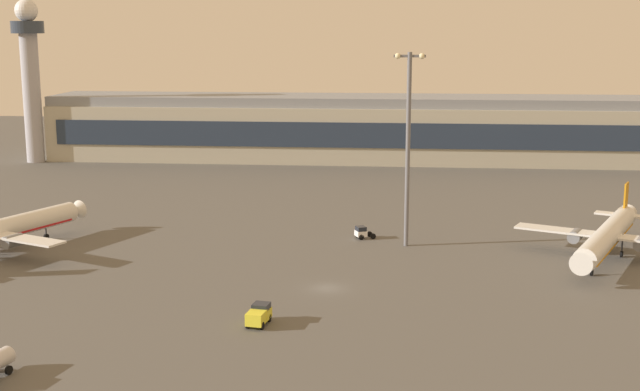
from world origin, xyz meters
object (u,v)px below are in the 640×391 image
at_px(control_tower, 30,69).
at_px(cargo_loader, 259,315).
at_px(apron_light_east, 408,139).
at_px(pushback_tug, 362,232).
at_px(airplane_near_gate, 608,236).

bearing_deg(control_tower, cargo_loader, -56.30).
relative_size(control_tower, apron_light_east, 1.35).
height_order(pushback_tug, cargo_loader, cargo_loader).
distance_m(pushback_tug, apron_light_east, 17.69).
xyz_separation_m(control_tower, pushback_tug, (85.90, -72.46, -22.21)).
relative_size(cargo_loader, apron_light_east, 0.15).
xyz_separation_m(airplane_near_gate, pushback_tug, (-36.49, 8.45, -2.35)).
height_order(control_tower, pushback_tug, control_tower).
distance_m(control_tower, cargo_loader, 138.49).
height_order(airplane_near_gate, cargo_loader, airplane_near_gate).
relative_size(pushback_tug, apron_light_east, 0.12).
distance_m(control_tower, apron_light_east, 120.42).
relative_size(airplane_near_gate, pushback_tug, 9.42).
relative_size(airplane_near_gate, cargo_loader, 7.60).
distance_m(cargo_loader, apron_light_east, 44.08).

